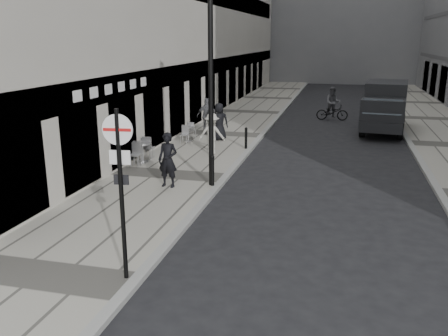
# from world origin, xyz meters

# --- Properties ---
(sidewalk) EXTENTS (4.00, 60.00, 0.12)m
(sidewalk) POSITION_xyz_m (-2.00, 18.00, 0.06)
(sidewalk) COLOR gray
(sidewalk) RESTS_ON ground
(walking_man) EXTENTS (0.69, 0.48, 1.79)m
(walking_man) POSITION_xyz_m (-1.50, 8.95, 1.01)
(walking_man) COLOR black
(walking_man) RESTS_ON sidewalk
(sign_post) EXTENTS (0.59, 0.12, 3.43)m
(sign_post) POSITION_xyz_m (-0.20, 3.00, 2.32)
(sign_post) COLOR black
(sign_post) RESTS_ON sidewalk
(lamppost) EXTENTS (0.29, 0.29, 6.37)m
(lamppost) POSITION_xyz_m (-0.20, 9.48, 3.66)
(lamppost) COLOR black
(lamppost) RESTS_ON sidewalk
(bollard_near) EXTENTS (0.13, 0.13, 0.96)m
(bollard_near) POSITION_xyz_m (-0.15, 9.41, 0.60)
(bollard_near) COLOR black
(bollard_near) RESTS_ON sidewalk
(bollard_far) EXTENTS (0.12, 0.12, 0.87)m
(bollard_far) POSITION_xyz_m (-0.15, 14.97, 0.56)
(bollard_far) COLOR black
(bollard_far) RESTS_ON sidewalk
(panel_van) EXTENTS (2.69, 5.66, 2.57)m
(panel_van) POSITION_xyz_m (6.02, 21.15, 1.45)
(panel_van) COLOR black
(panel_van) RESTS_ON ground
(cyclist) EXTENTS (1.89, 0.75, 2.00)m
(cyclist) POSITION_xyz_m (3.28, 24.19, 0.78)
(cyclist) COLOR black
(cyclist) RESTS_ON ground
(pedestrian_a) EXTENTS (1.13, 0.69, 1.80)m
(pedestrian_a) POSITION_xyz_m (-2.71, 17.79, 1.02)
(pedestrian_a) COLOR slate
(pedestrian_a) RESTS_ON sidewalk
(pedestrian_b) EXTENTS (1.12, 0.68, 1.70)m
(pedestrian_b) POSITION_xyz_m (-1.34, 13.69, 0.97)
(pedestrian_b) COLOR #B3B0A5
(pedestrian_b) RESTS_ON sidewalk
(pedestrian_c) EXTENTS (1.00, 0.83, 1.75)m
(pedestrian_c) POSITION_xyz_m (-1.74, 16.43, 1.00)
(pedestrian_c) COLOR black
(pedestrian_c) RESTS_ON sidewalk
(cafe_table_near) EXTENTS (0.64, 1.44, 0.82)m
(cafe_table_near) POSITION_xyz_m (-3.09, 15.84, 0.54)
(cafe_table_near) COLOR silver
(cafe_table_near) RESTS_ON sidewalk
(cafe_table_mid) EXTENTS (0.70, 1.58, 0.90)m
(cafe_table_mid) POSITION_xyz_m (-3.60, 11.73, 0.58)
(cafe_table_mid) COLOR silver
(cafe_table_mid) RESTS_ON sidewalk
(cafe_table_far) EXTENTS (0.68, 1.54, 0.88)m
(cafe_table_far) POSITION_xyz_m (-3.60, 11.60, 0.57)
(cafe_table_far) COLOR #A9A8AB
(cafe_table_far) RESTS_ON sidewalk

